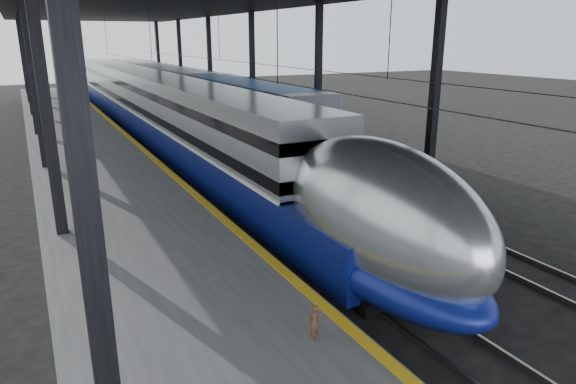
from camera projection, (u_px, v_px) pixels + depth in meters
ground at (292, 286)px, 15.20m from camera, size 160.00×160.00×0.00m
platform at (85, 153)px, 30.58m from camera, size 6.00×80.00×1.00m
yellow_strip at (132, 140)px, 31.65m from camera, size 0.30×80.00×0.01m
rails at (213, 147)px, 34.19m from camera, size 6.52×80.00×0.16m
canopy at (165, 2)px, 30.45m from camera, size 18.00×75.00×9.47m
tgv_train at (152, 107)px, 37.76m from camera, size 3.23×65.20×4.63m
second_train at (175, 90)px, 50.05m from camera, size 3.09×56.05×4.26m
child at (314, 323)px, 10.63m from camera, size 0.33×0.27×0.80m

